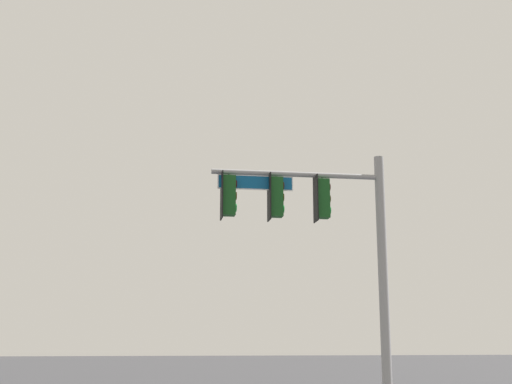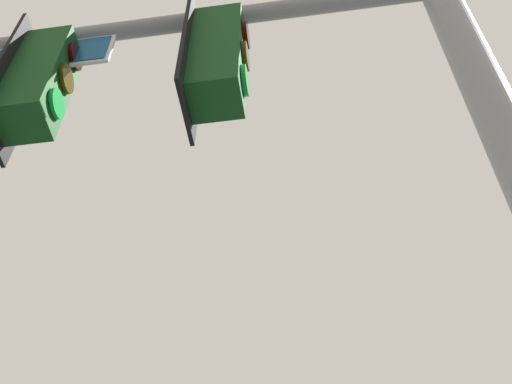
{
  "view_description": "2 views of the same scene",
  "coord_description": "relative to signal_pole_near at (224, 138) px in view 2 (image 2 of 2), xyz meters",
  "views": [
    {
      "loc": [
        2.91,
        10.31,
        1.76
      ],
      "look_at": [
        -3.29,
        -5.41,
        5.51
      ],
      "focal_mm": 50.0,
      "sensor_mm": 36.0,
      "label": 1
    },
    {
      "loc": [
        -5.97,
        -4.5,
        1.36
      ],
      "look_at": [
        -6.32,
        -8.68,
        6.46
      ],
      "focal_mm": 50.0,
      "sensor_mm": 36.0,
      "label": 2
    }
  ],
  "objects": [
    {
      "name": "signal_pole_near",
      "position": [
        0.0,
        0.0,
        0.0
      ],
      "size": [
        4.8,
        1.38,
        7.13
      ],
      "color": "gray",
      "rests_on": "ground_plane"
    }
  ]
}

